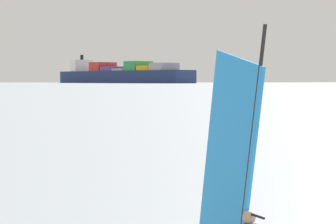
# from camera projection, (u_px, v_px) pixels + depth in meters

# --- Properties ---
(windsurfer) EXTENTS (1.06, 3.51, 4.25)m
(windsurfer) POSITION_uv_depth(u_px,v_px,m) (243.00, 224.00, 11.34)
(windsurfer) COLOR orange
(windsurfer) RESTS_ON ground_plane
(cargo_ship) EXTENTS (122.10, 197.26, 34.05)m
(cargo_ship) POSITION_uv_depth(u_px,v_px,m) (123.00, 75.00, 802.64)
(cargo_ship) COLOR navy
(cargo_ship) RESTS_ON ground_plane
(channel_buoy) EXTENTS (1.05, 1.05, 1.76)m
(channel_buoy) POSITION_uv_depth(u_px,v_px,m) (253.00, 109.00, 63.02)
(channel_buoy) COLOR red
(channel_buoy) RESTS_ON ground_plane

